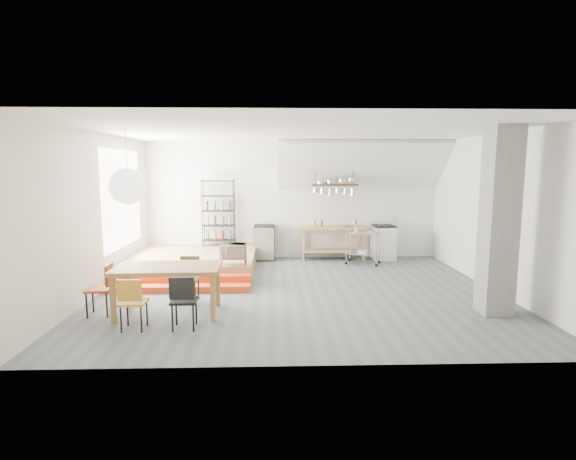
{
  "coord_description": "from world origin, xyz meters",
  "views": [
    {
      "loc": [
        -0.52,
        -8.91,
        2.51
      ],
      "look_at": [
        -0.2,
        0.8,
        1.15
      ],
      "focal_mm": 28.0,
      "sensor_mm": 36.0,
      "label": 1
    }
  ],
  "objects_px": {
    "stove": "(383,242)",
    "mini_fridge": "(264,242)",
    "dining_table": "(168,271)",
    "rolling_cart": "(363,243)"
  },
  "relations": [
    {
      "from": "dining_table",
      "to": "mini_fridge",
      "type": "height_order",
      "value": "mini_fridge"
    },
    {
      "from": "dining_table",
      "to": "mini_fridge",
      "type": "xyz_separation_m",
      "value": [
        1.56,
        4.57,
        -0.28
      ]
    },
    {
      "from": "mini_fridge",
      "to": "stove",
      "type": "bearing_deg",
      "value": -0.77
    },
    {
      "from": "rolling_cart",
      "to": "mini_fridge",
      "type": "xyz_separation_m",
      "value": [
        -2.58,
        0.67,
        -0.07
      ]
    },
    {
      "from": "stove",
      "to": "dining_table",
      "type": "distance_m",
      "value": 6.62
    },
    {
      "from": "dining_table",
      "to": "rolling_cart",
      "type": "relative_size",
      "value": 1.88
    },
    {
      "from": "dining_table",
      "to": "rolling_cart",
      "type": "distance_m",
      "value": 5.7
    },
    {
      "from": "rolling_cart",
      "to": "mini_fridge",
      "type": "relative_size",
      "value": 1.01
    },
    {
      "from": "stove",
      "to": "mini_fridge",
      "type": "distance_m",
      "value": 3.27
    },
    {
      "from": "stove",
      "to": "mini_fridge",
      "type": "height_order",
      "value": "stove"
    }
  ]
}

